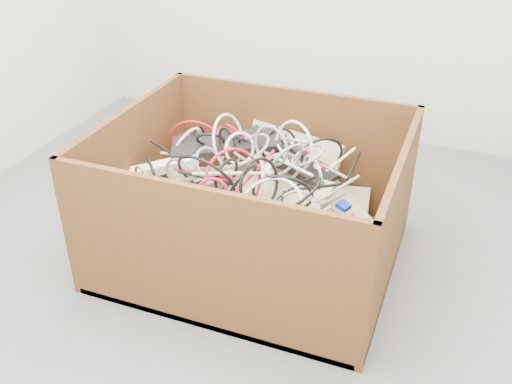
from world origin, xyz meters
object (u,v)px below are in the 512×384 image
(cardboard_box, at_px, (251,225))
(power_strip_left, at_px, (164,167))
(power_strip_right, at_px, (184,211))
(vga_plug, at_px, (344,206))

(cardboard_box, xyz_separation_m, power_strip_left, (-0.37, -0.02, 0.20))
(cardboard_box, xyz_separation_m, power_strip_right, (-0.16, -0.26, 0.19))
(cardboard_box, bearing_deg, power_strip_left, -177.38)
(power_strip_left, distance_m, power_strip_right, 0.33)
(cardboard_box, relative_size, power_strip_right, 4.20)
(cardboard_box, xyz_separation_m, vga_plug, (0.37, -0.01, 0.18))
(power_strip_right, relative_size, vga_plug, 5.91)
(power_strip_left, bearing_deg, power_strip_right, -68.24)
(cardboard_box, distance_m, power_strip_left, 0.43)
(power_strip_right, bearing_deg, cardboard_box, 76.40)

